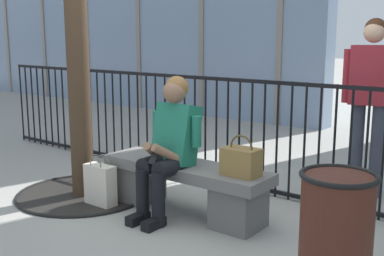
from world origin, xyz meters
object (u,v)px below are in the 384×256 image
at_px(stone_bench, 185,183).
at_px(bystander_at_railing, 370,94).
at_px(handbag_on_bench, 241,161).
at_px(trash_can, 335,242).
at_px(shopping_bag, 100,185).
at_px(seated_person_with_phone, 170,143).

relative_size(stone_bench, bystander_at_railing, 0.94).
height_order(handbag_on_bench, bystander_at_railing, bystander_at_railing).
bearing_deg(trash_can, handbag_on_bench, 146.69).
bearing_deg(shopping_bag, handbag_on_bench, 14.02).
bearing_deg(trash_can, shopping_bag, 171.15).
bearing_deg(bystander_at_railing, seated_person_with_phone, -125.50).
bearing_deg(stone_bench, handbag_on_bench, -0.99).
bearing_deg(seated_person_with_phone, trash_can, -18.73).
height_order(stone_bench, trash_can, trash_can).
xyz_separation_m(shopping_bag, trash_can, (2.37, -0.37, 0.22)).
bearing_deg(shopping_bag, trash_can, -8.85).
xyz_separation_m(stone_bench, handbag_on_bench, (0.58, -0.01, 0.30)).
relative_size(seated_person_with_phone, handbag_on_bench, 3.67).
bearing_deg(bystander_at_railing, handbag_on_bench, -108.68).
xyz_separation_m(stone_bench, bystander_at_railing, (1.08, 1.48, 0.73)).
height_order(stone_bench, shopping_bag, shopping_bag).
distance_m(seated_person_with_phone, bystander_at_railing, 2.01).
relative_size(seated_person_with_phone, trash_can, 1.49).
bearing_deg(stone_bench, trash_can, -23.30).
relative_size(stone_bench, shopping_bag, 3.34).
height_order(handbag_on_bench, trash_can, trash_can).
relative_size(shopping_bag, trash_can, 0.59).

